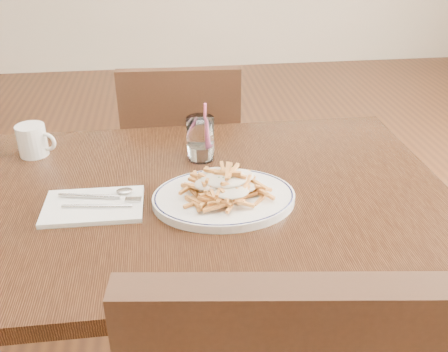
{
  "coord_description": "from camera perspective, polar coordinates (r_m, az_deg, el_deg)",
  "views": [
    {
      "loc": [
        -0.08,
        -1.04,
        1.37
      ],
      "look_at": [
        0.04,
        -0.06,
        0.82
      ],
      "focal_mm": 40.0,
      "sensor_mm": 36.0,
      "label": 1
    }
  ],
  "objects": [
    {
      "name": "water_glass",
      "position": [
        1.34,
        -2.69,
        3.99
      ],
      "size": [
        0.07,
        0.07,
        0.16
      ],
      "color": "white",
      "rests_on": "table"
    },
    {
      "name": "loaded_fries",
      "position": [
        1.14,
        -0.0,
        -0.73
      ],
      "size": [
        0.2,
        0.16,
        0.06
      ],
      "color": "#C6843C",
      "rests_on": "fries_plate"
    },
    {
      "name": "table",
      "position": [
        1.26,
        -2.31,
        -4.78
      ],
      "size": [
        1.2,
        0.8,
        0.75
      ],
      "color": "black",
      "rests_on": "ground"
    },
    {
      "name": "chair_far",
      "position": [
        1.9,
        -4.72,
        1.85
      ],
      "size": [
        0.43,
        0.43,
        0.89
      ],
      "color": "black",
      "rests_on": "ground"
    },
    {
      "name": "cutlery",
      "position": [
        1.18,
        -14.73,
        -2.82
      ],
      "size": [
        0.2,
        0.09,
        0.01
      ],
      "color": "silver",
      "rests_on": "napkin"
    },
    {
      "name": "napkin",
      "position": [
        1.18,
        -14.69,
        -3.34
      ],
      "size": [
        0.23,
        0.15,
        0.01
      ],
      "primitive_type": "cube",
      "rotation": [
        0.0,
        0.0,
        -0.01
      ],
      "color": "white",
      "rests_on": "table"
    },
    {
      "name": "fries_plate",
      "position": [
        1.16,
        -0.0,
        -2.51
      ],
      "size": [
        0.39,
        0.36,
        0.02
      ],
      "color": "white",
      "rests_on": "table"
    },
    {
      "name": "coffee_mug",
      "position": [
        1.46,
        -21.0,
        3.83
      ],
      "size": [
        0.11,
        0.08,
        0.09
      ],
      "color": "white",
      "rests_on": "table"
    }
  ]
}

